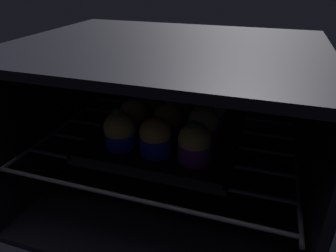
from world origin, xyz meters
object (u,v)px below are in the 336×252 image
baking_tray (168,137)px  muffin_row2_col1 (180,106)px  muffin_row0_col2 (194,143)px  muffin_row0_col0 (120,131)px  muffin_row1_col0 (134,116)px  muffin_row2_col2 (211,110)px  muffin_row0_col1 (155,137)px  muffin_row1_col1 (169,121)px  muffin_row1_col2 (203,125)px  muffin_row2_col0 (149,103)px

baking_tray → muffin_row2_col1: (0.33, 7.94, 4.14)cm
baking_tray → muffin_row0_col2: 11.88cm
baking_tray → muffin_row0_col0: 11.52cm
muffin_row1_col0 → muffin_row2_col2: 17.52cm
baking_tray → muffin_row0_col1: 8.75cm
muffin_row0_col1 → muffin_row1_col1: bearing=85.6°
muffin_row1_col2 → muffin_row2_col0: muffin_row1_col2 is taller
muffin_row1_col0 → muffin_row1_col2: muffin_row1_col2 is taller
muffin_row1_col0 → muffin_row2_col1: muffin_row2_col1 is taller
muffin_row1_col1 → muffin_row1_col2: muffin_row1_col2 is taller
muffin_row0_col1 → muffin_row2_col0: same height
muffin_row0_col0 → muffin_row1_col0: size_ratio=1.08×
muffin_row0_col1 → muffin_row1_col2: size_ratio=0.89×
baking_tray → muffin_row2_col1: muffin_row2_col1 is taller
muffin_row2_col0 → muffin_row0_col2: bearing=-45.6°
muffin_row2_col0 → muffin_row2_col2: (15.30, -0.25, 0.43)cm
muffin_row1_col2 → muffin_row2_col1: size_ratio=1.10×
muffin_row0_col0 → muffin_row2_col0: muffin_row0_col0 is taller
muffin_row0_col2 → muffin_row1_col0: bearing=153.8°
muffin_row2_col0 → muffin_row2_col2: bearing=-0.9°
baking_tray → muffin_row2_col2: (7.87, 7.45, 4.44)cm
baking_tray → muffin_row1_col0: 8.85cm
muffin_row1_col1 → muffin_row2_col0: (-7.84, 7.98, -0.08)cm
muffin_row2_col1 → muffin_row2_col2: (7.54, -0.49, 0.30)cm
muffin_row0_col0 → muffin_row0_col1: 7.68cm
muffin_row0_col0 → muffin_row0_col1: size_ratio=1.06×
muffin_row0_col1 → muffin_row0_col2: bearing=-1.1°
muffin_row2_col0 → muffin_row1_col1: bearing=-45.5°
muffin_row1_col1 → muffin_row2_col2: size_ratio=0.94×
muffin_row1_col0 → muffin_row1_col2: 15.59cm
baking_tray → muffin_row0_col0: bearing=-136.5°
muffin_row0_col2 → muffin_row2_col1: (-7.52, 15.86, 0.04)cm
muffin_row1_col2 → muffin_row2_col0: bearing=152.5°
muffin_row0_col2 → muffin_row1_col2: muffin_row1_col2 is taller
muffin_row2_col2 → muffin_row0_col0: bearing=-136.6°
muffin_row0_col1 → muffin_row0_col2: muffin_row0_col2 is taller
muffin_row0_col0 → muffin_row0_col2: 15.71cm
muffin_row0_col2 → muffin_row2_col2: (0.02, 15.37, 0.34)cm
muffin_row1_col1 → muffin_row2_col0: bearing=134.5°
muffin_row1_col1 → muffin_row2_col0: muffin_row1_col1 is taller
muffin_row0_col0 → muffin_row0_col1: bearing=-2.5°
muffin_row1_col1 → muffin_row2_col2: bearing=46.0°
muffin_row0_col0 → muffin_row2_col0: size_ratio=1.08×
muffin_row1_col0 → muffin_row2_col2: muffin_row2_col2 is taller
muffin_row0_col0 → muffin_row1_col0: 7.25cm
muffin_row1_col0 → muffin_row2_col0: 7.90cm
muffin_row1_col1 → muffin_row1_col2: 7.29cm
muffin_row0_col0 → muffin_row1_col2: 17.17cm
muffin_row1_col2 → muffin_row2_col1: 10.95cm
muffin_row1_col0 → muffin_row2_col1: 11.55cm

